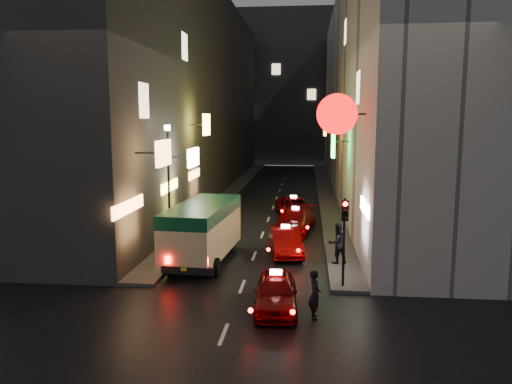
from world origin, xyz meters
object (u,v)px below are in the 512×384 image
(minibus, at_px, (203,226))
(taxi_near, at_px, (276,289))
(lamp_post, at_px, (169,180))
(traffic_light, at_px, (345,223))
(pedestrian_crossing, at_px, (315,291))

(minibus, height_order, taxi_near, minibus)
(taxi_near, xyz_separation_m, lamp_post, (-5.69, 6.75, 2.98))
(traffic_light, distance_m, lamp_post, 9.42)
(taxi_near, distance_m, traffic_light, 3.88)
(minibus, distance_m, traffic_light, 7.14)
(pedestrian_crossing, bearing_deg, taxi_near, 54.37)
(minibus, bearing_deg, taxi_near, -55.69)
(minibus, relative_size, pedestrian_crossing, 3.45)
(taxi_near, bearing_deg, minibus, 124.31)
(taxi_near, height_order, traffic_light, traffic_light)
(pedestrian_crossing, bearing_deg, minibus, 30.67)
(taxi_near, distance_m, lamp_post, 9.32)
(minibus, xyz_separation_m, traffic_light, (6.27, -3.29, 0.94))
(taxi_near, relative_size, traffic_light, 1.35)
(pedestrian_crossing, relative_size, traffic_light, 0.55)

